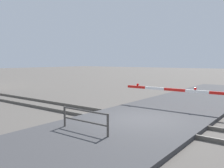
% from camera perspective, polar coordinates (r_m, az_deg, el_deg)
% --- Properties ---
extents(ground_plane, '(160.00, 160.00, 0.00)m').
position_cam_1_polar(ground_plane, '(10.67, 6.69, -9.09)').
color(ground_plane, '#514C47').
extents(rail_track_left, '(0.08, 80.00, 0.15)m').
position_cam_1_polar(rail_track_left, '(10.06, 4.58, -9.53)').
color(rail_track_left, '#59544C').
rests_on(rail_track_left, ground_plane).
extents(rail_track_right, '(0.08, 80.00, 0.15)m').
position_cam_1_polar(rail_track_right, '(11.26, 8.57, -7.95)').
color(rail_track_right, '#59544C').
rests_on(rail_track_right, ground_plane).
extents(road_surface, '(36.00, 5.27, 0.16)m').
position_cam_1_polar(road_surface, '(10.65, 6.69, -8.66)').
color(road_surface, '#38383A').
rests_on(road_surface, ground_plane).
extents(crossing_gate, '(0.36, 6.65, 1.36)m').
position_cam_1_polar(crossing_gate, '(12.58, 24.02, -3.31)').
color(crossing_gate, silver).
rests_on(crossing_gate, ground_plane).
extents(guard_railing, '(0.08, 2.19, 0.95)m').
position_cam_1_polar(guard_railing, '(8.75, -6.49, -8.23)').
color(guard_railing, '#4C4742').
rests_on(guard_railing, ground_plane).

